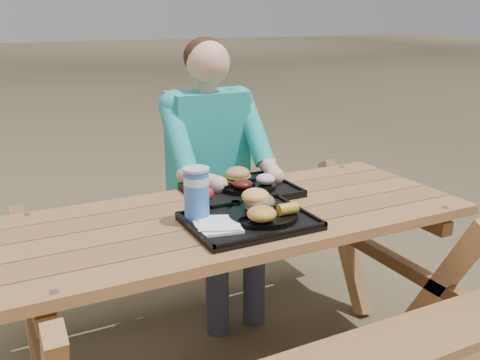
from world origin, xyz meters
name	(u,v)px	position (x,y,z in m)	size (l,w,h in m)	color
picnic_table	(240,296)	(0.00, 0.00, 0.38)	(1.80, 1.49, 0.75)	#999999
tray_near	(249,222)	(-0.03, -0.14, 0.76)	(0.45, 0.35, 0.02)	black
tray_far	(241,191)	(0.11, 0.20, 0.76)	(0.45, 0.35, 0.02)	black
plate_near	(263,215)	(0.02, -0.14, 0.78)	(0.26, 0.26, 0.02)	black
plate_far	(246,185)	(0.14, 0.21, 0.78)	(0.26, 0.26, 0.02)	black
napkin_stack	(218,226)	(-0.17, -0.16, 0.78)	(0.15, 0.15, 0.02)	white
soda_cup	(197,195)	(-0.20, -0.04, 0.86)	(0.09, 0.09, 0.19)	blue
condiment_bbq	(236,205)	(-0.02, 0.00, 0.78)	(0.04, 0.04, 0.03)	black
condiment_mustard	(250,203)	(0.04, -0.01, 0.78)	(0.05, 0.05, 0.03)	yellow
sandwich	(259,193)	(0.04, -0.09, 0.85)	(0.11, 0.11, 0.12)	#F9AB57
mac_cheese	(262,214)	(-0.02, -0.21, 0.82)	(0.11, 0.11, 0.05)	gold
corn_cob	(288,209)	(0.09, -0.20, 0.81)	(0.07, 0.07, 0.04)	gold
cutlery_far	(204,193)	(-0.06, 0.21, 0.77)	(0.03, 0.15, 0.01)	black
burger	(238,170)	(0.12, 0.25, 0.84)	(0.11, 0.11, 0.10)	#C07B43
baked_beans	(243,184)	(0.09, 0.15, 0.81)	(0.09, 0.09, 0.04)	#48110E
potato_salad	(266,179)	(0.20, 0.15, 0.81)	(0.08, 0.08, 0.05)	beige
diner	(210,188)	(0.15, 0.64, 0.64)	(0.48, 0.84, 1.28)	#18AEA0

